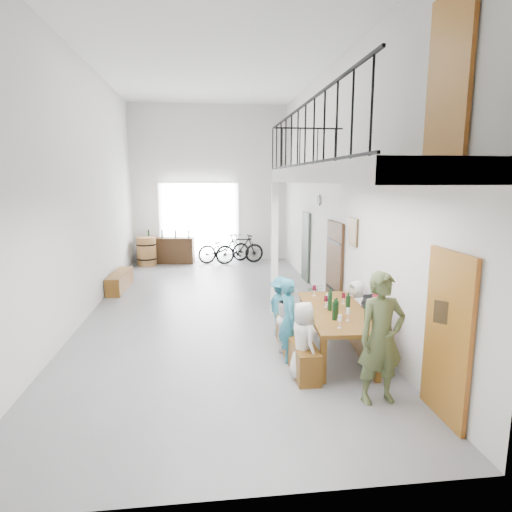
{
  "coord_description": "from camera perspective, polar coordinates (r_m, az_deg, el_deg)",
  "views": [
    {
      "loc": [
        -0.17,
        -9.5,
        2.92
      ],
      "look_at": [
        0.89,
        -0.5,
        1.3
      ],
      "focal_mm": 30.0,
      "sensor_mm": 36.0,
      "label": 1
    }
  ],
  "objects": [
    {
      "name": "floor",
      "position": [
        9.95,
        -5.48,
        -6.98
      ],
      "size": [
        12.0,
        12.0,
        0.0
      ],
      "primitive_type": "plane",
      "color": "slate",
      "rests_on": "ground"
    },
    {
      "name": "tableware",
      "position": [
        7.12,
        10.41,
        -6.23
      ],
      "size": [
        0.51,
        1.83,
        0.35
      ],
      "color": "black",
      "rests_on": "tasting_table"
    },
    {
      "name": "guest_left_b",
      "position": [
        7.01,
        4.44,
        -8.49
      ],
      "size": [
        0.37,
        0.53,
        1.37
      ],
      "primitive_type": "imported",
      "rotation": [
        0.0,
        0.0,
        1.47
      ],
      "color": "#276E83",
      "rests_on": "ground"
    },
    {
      "name": "serving_counter",
      "position": [
        15.41,
        -11.46,
        0.74
      ],
      "size": [
        1.77,
        0.72,
        0.91
      ],
      "primitive_type": "cube",
      "rotation": [
        0.0,
        0.0,
        -0.14
      ],
      "color": "#3D2312",
      "rests_on": "ground"
    },
    {
      "name": "guest_left_a",
      "position": [
        6.44,
        6.28,
        -11.16
      ],
      "size": [
        0.51,
        0.65,
        1.18
      ],
      "primitive_type": "imported",
      "rotation": [
        0.0,
        0.0,
        1.82
      ],
      "color": "silver",
      "rests_on": "ground"
    },
    {
      "name": "guest_right_b",
      "position": [
        7.59,
        14.81,
        -8.65
      ],
      "size": [
        0.66,
        1.01,
        1.04
      ],
      "primitive_type": "imported",
      "rotation": [
        0.0,
        0.0,
        -1.97
      ],
      "color": "black",
      "rests_on": "ground"
    },
    {
      "name": "guest_right_c",
      "position": [
        8.22,
        13.17,
        -6.93
      ],
      "size": [
        0.42,
        0.58,
        1.09
      ],
      "primitive_type": "imported",
      "rotation": [
        0.0,
        0.0,
        -1.44
      ],
      "color": "silver",
      "rests_on": "ground"
    },
    {
      "name": "guest_left_c",
      "position": [
        7.48,
        4.4,
        -8.17
      ],
      "size": [
        0.59,
        0.67,
        1.15
      ],
      "primitive_type": "imported",
      "rotation": [
        0.0,
        0.0,
        1.25
      ],
      "color": "silver",
      "rests_on": "ground"
    },
    {
      "name": "counter_bottles",
      "position": [
        15.3,
        -11.56,
        2.92
      ],
      "size": [
        1.46,
        0.29,
        0.28
      ],
      "color": "black",
      "rests_on": "serving_counter"
    },
    {
      "name": "bicycle_near",
      "position": [
        15.31,
        -4.3,
        1.07
      ],
      "size": [
        2.06,
        1.28,
        1.02
      ],
      "primitive_type": "imported",
      "rotation": [
        0.0,
        0.0,
        1.9
      ],
      "color": "black",
      "rests_on": "ground"
    },
    {
      "name": "balcony",
      "position": [
        6.73,
        12.1,
        10.28
      ],
      "size": [
        1.52,
        5.62,
        4.0
      ],
      "color": "white",
      "rests_on": "ground"
    },
    {
      "name": "oak_barrel",
      "position": [
        15.13,
        -14.38,
        0.59
      ],
      "size": [
        0.67,
        0.67,
        0.98
      ],
      "color": "olive",
      "rests_on": "ground"
    },
    {
      "name": "side_bench",
      "position": [
        12.06,
        -17.71,
        -3.21
      ],
      "size": [
        0.43,
        1.69,
        0.47
      ],
      "primitive_type": "cube",
      "rotation": [
        0.0,
        0.0,
        -0.04
      ],
      "color": "brown",
      "rests_on": "ground"
    },
    {
      "name": "right_wall_decor",
      "position": [
        8.24,
        13.74,
        1.63
      ],
      "size": [
        0.07,
        8.28,
        5.07
      ],
      "color": "#915B1C",
      "rests_on": "ground"
    },
    {
      "name": "gateway_portal",
      "position": [
        15.52,
        -7.57,
        4.44
      ],
      "size": [
        2.8,
        0.08,
        2.8
      ],
      "primitive_type": "cube",
      "color": "white",
      "rests_on": "ground"
    },
    {
      "name": "guest_right_a",
      "position": [
        7.01,
        15.82,
        -9.42
      ],
      "size": [
        0.49,
        0.78,
        1.24
      ],
      "primitive_type": "imported",
      "rotation": [
        0.0,
        0.0,
        -1.3
      ],
      "color": "#B11E30",
      "rests_on": "ground"
    },
    {
      "name": "bench_inner",
      "position": [
        7.2,
        5.33,
        -11.77
      ],
      "size": [
        0.33,
        2.07,
        0.48
      ],
      "primitive_type": "cube",
      "rotation": [
        0.0,
        0.0,
        0.0
      ],
      "color": "brown",
      "rests_on": "ground"
    },
    {
      "name": "tasting_table",
      "position": [
        7.3,
        10.6,
        -7.69
      ],
      "size": [
        1.14,
        2.42,
        0.79
      ],
      "rotation": [
        0.0,
        0.0,
        -0.08
      ],
      "color": "brown",
      "rests_on": "ground"
    },
    {
      "name": "bicycle_far",
      "position": [
        15.01,
        -2.19,
        0.97
      ],
      "size": [
        1.82,
        0.85,
        1.05
      ],
      "primitive_type": "imported",
      "rotation": [
        0.0,
        0.0,
        1.78
      ],
      "color": "black",
      "rests_on": "ground"
    },
    {
      "name": "host_standing",
      "position": [
        5.91,
        16.37,
        -10.46
      ],
      "size": [
        0.68,
        0.48,
        1.77
      ],
      "primitive_type": "imported",
      "rotation": [
        0.0,
        0.0,
        0.1
      ],
      "color": "#4B5630",
      "rests_on": "ground"
    },
    {
      "name": "bench_wall",
      "position": [
        7.71,
        14.14,
        -10.6
      ],
      "size": [
        0.43,
        2.02,
        0.46
      ],
      "primitive_type": "cube",
      "rotation": [
        0.0,
        0.0,
        -0.08
      ],
      "color": "brown",
      "rests_on": "ground"
    },
    {
      "name": "potted_plant",
      "position": [
        10.55,
        7.92,
        -4.81
      ],
      "size": [
        0.44,
        0.39,
        0.43
      ],
      "primitive_type": "imported",
      "rotation": [
        0.0,
        0.0,
        -0.16
      ],
      "color": "#1A4D1F",
      "rests_on": "ground"
    },
    {
      "name": "guest_left_d",
      "position": [
        8.05,
        3.37,
        -6.8
      ],
      "size": [
        0.65,
        0.85,
        1.16
      ],
      "primitive_type": "imported",
      "rotation": [
        0.0,
        0.0,
        1.91
      ],
      "color": "#276E83",
      "rests_on": "ground"
    },
    {
      "name": "room_walls",
      "position": [
        9.53,
        -5.85,
        13.91
      ],
      "size": [
        12.0,
        12.0,
        12.0
      ],
      "color": "silver",
      "rests_on": "ground"
    }
  ]
}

